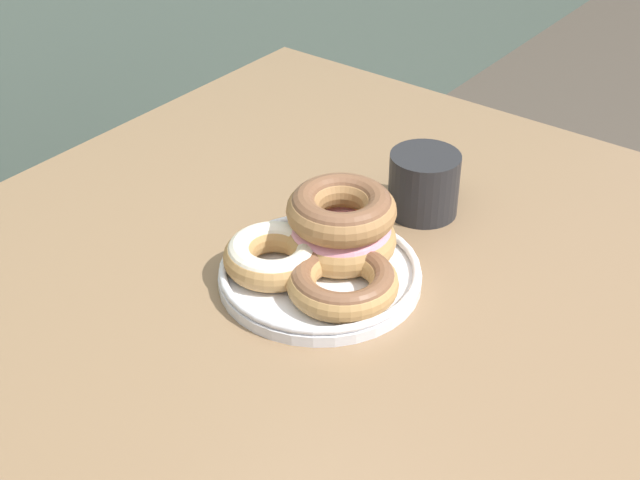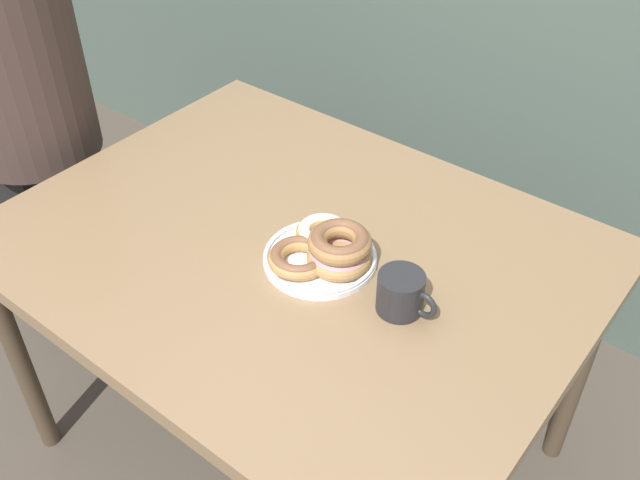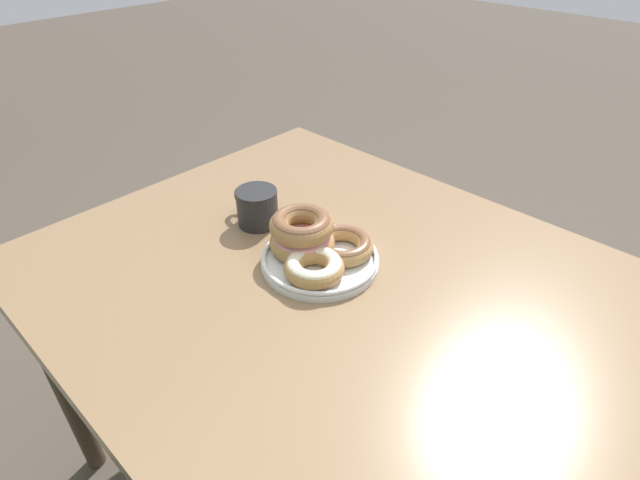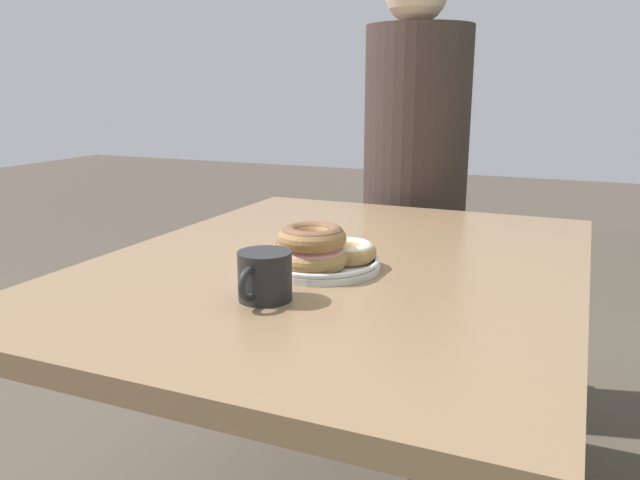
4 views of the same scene
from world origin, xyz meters
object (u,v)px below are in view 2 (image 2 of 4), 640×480
dining_table (294,266)px  person_figure (23,109)px  donut_plate (325,250)px  coffee_mug (402,293)px

dining_table → person_figure: person_figure is taller
person_figure → dining_table: bearing=4.6°
dining_table → donut_plate: 0.14m
coffee_mug → donut_plate: bearing=175.8°
dining_table → person_figure: 0.90m
coffee_mug → person_figure: person_figure is taller
donut_plate → coffee_mug: bearing=-4.2°
coffee_mug → person_figure: size_ratio=0.09×
dining_table → person_figure: size_ratio=0.85×
dining_table → coffee_mug: size_ratio=9.81×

